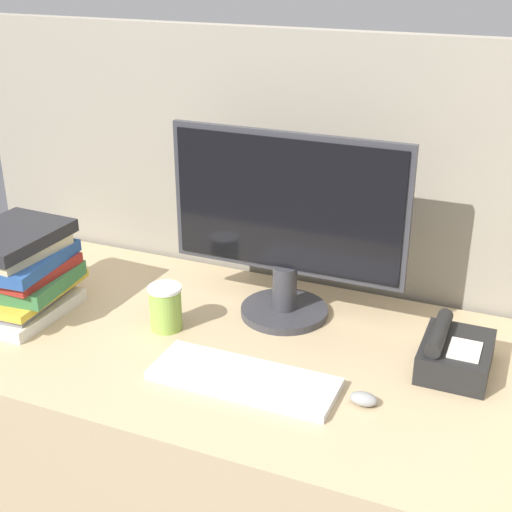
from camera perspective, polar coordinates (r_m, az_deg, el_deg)
cubicle_panel_rear at (r=2.10m, az=3.65°, el=-1.95°), size 2.09×0.04×1.42m
desk at (r=1.95m, az=-0.99°, el=-16.32°), size 1.69×0.78×0.73m
monitor at (r=1.78m, az=2.43°, el=2.25°), size 0.61×0.23×0.49m
keyboard at (r=1.60m, az=-0.99°, el=-9.80°), size 0.42×0.15×0.02m
mouse at (r=1.55m, az=8.60°, el=-11.24°), size 0.06×0.04×0.03m
coffee_cup at (r=1.80m, az=-7.24°, el=-4.11°), size 0.08×0.08×0.12m
book_stack at (r=1.94m, az=-18.41°, el=-1.20°), size 0.26×0.30×0.23m
desk_telephone at (r=1.69m, az=15.57°, el=-7.56°), size 0.15×0.20×0.10m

